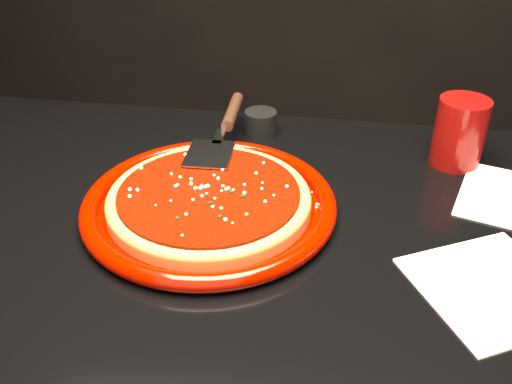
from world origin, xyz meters
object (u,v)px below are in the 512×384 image
cup (460,132)px  ramekin (261,123)px  plate (209,204)px  pizza_server (223,129)px

cup → ramekin: size_ratio=1.95×
plate → ramekin: (0.03, 0.25, 0.01)m
ramekin → pizza_server: bearing=-122.6°
pizza_server → ramekin: 0.09m
plate → cup: 0.40m
plate → ramekin: bearing=82.3°
plate → cup: (0.35, 0.20, 0.04)m
ramekin → plate: bearing=-97.7°
plate → ramekin: 0.25m
plate → pizza_server: bearing=95.2°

